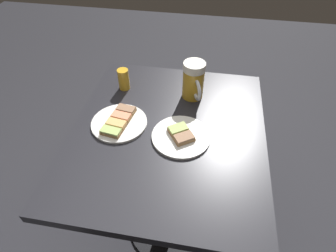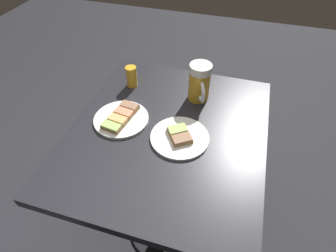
# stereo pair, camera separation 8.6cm
# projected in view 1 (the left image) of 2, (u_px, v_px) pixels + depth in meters

# --- Properties ---
(ground_plane) EXTENTS (6.00, 6.00, 0.00)m
(ground_plane) POSITION_uv_depth(u_px,v_px,m) (168.00, 224.00, 1.57)
(ground_plane) COLOR #28282D
(cafe_table) EXTENTS (0.73, 0.84, 0.77)m
(cafe_table) POSITION_uv_depth(u_px,v_px,m) (168.00, 157.00, 1.14)
(cafe_table) COLOR black
(cafe_table) RESTS_ON ground_plane
(plate_near) EXTENTS (0.21, 0.21, 0.03)m
(plate_near) POSITION_uv_depth(u_px,v_px,m) (119.00, 122.00, 1.05)
(plate_near) COLOR white
(plate_near) RESTS_ON cafe_table
(plate_far) EXTENTS (0.22, 0.22, 0.03)m
(plate_far) POSITION_uv_depth(u_px,v_px,m) (181.00, 136.00, 1.00)
(plate_far) COLOR white
(plate_far) RESTS_ON cafe_table
(beer_mug) EXTENTS (0.09, 0.14, 0.16)m
(beer_mug) POSITION_uv_depth(u_px,v_px,m) (194.00, 81.00, 1.12)
(beer_mug) COLOR gold
(beer_mug) RESTS_ON cafe_table
(beer_glass_small) EXTENTS (0.05, 0.05, 0.09)m
(beer_glass_small) POSITION_uv_depth(u_px,v_px,m) (124.00, 79.00, 1.19)
(beer_glass_small) COLOR gold
(beer_glass_small) RESTS_ON cafe_table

